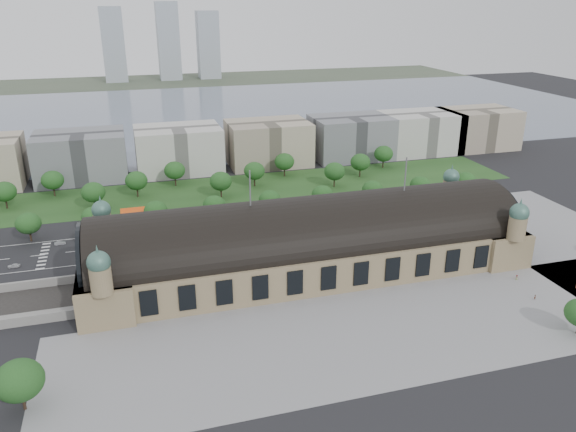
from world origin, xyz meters
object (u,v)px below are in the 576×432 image
object	(u,v)px
parked_car_2	(137,257)
bus_west	(249,238)
bus_east	(328,230)
traffic_car_3	(207,230)
parked_car_0	(117,264)
traffic_car_0	(14,266)
pedestrian_1	(535,297)
parked_car_6	(196,255)
bus_mid	(314,227)
parked_car_4	(141,261)
pedestrian_0	(517,278)
petrol_station	(140,212)
traffic_car_4	(309,226)
traffic_car_1	(60,243)
traffic_car_5	(347,217)
parked_car_5	(179,252)
parked_car_3	(150,256)
traffic_car_2	(133,253)
traffic_car_6	(428,217)
parked_car_1	(156,259)

from	to	relation	value
parked_car_2	bus_west	distance (m)	42.23
bus_east	traffic_car_3	bearing A→B (deg)	66.02
parked_car_0	parked_car_2	size ratio (longest dim) A/B	1.01
traffic_car_0	traffic_car_3	size ratio (longest dim) A/B	0.81
bus_east	pedestrian_1	world-z (taller)	bus_east
parked_car_6	bus_mid	distance (m)	50.66
parked_car_4	pedestrian_0	bearing A→B (deg)	40.54
petrol_station	traffic_car_4	xyz separation A→B (m)	(65.95, -30.29, -2.18)
traffic_car_1	traffic_car_5	bearing A→B (deg)	-95.10
parked_car_5	pedestrian_0	world-z (taller)	pedestrian_0
traffic_car_3	parked_car_0	bearing A→B (deg)	125.43
parked_car_3	pedestrian_1	xyz separation A→B (m)	(113.85, -65.45, 0.21)
traffic_car_1	traffic_car_2	size ratio (longest dim) A/B	0.87
traffic_car_3	pedestrian_0	bearing A→B (deg)	-123.57
traffic_car_5	parked_car_0	xyz separation A→B (m)	(-95.11, -20.31, 0.08)
traffic_car_3	traffic_car_2	bearing A→B (deg)	119.00
traffic_car_0	bus_mid	size ratio (longest dim) A/B	0.35
traffic_car_0	traffic_car_1	xyz separation A→B (m)	(13.95, 16.29, -0.04)
traffic_car_2	pedestrian_1	size ratio (longest dim) A/B	2.62
traffic_car_4	traffic_car_0	bearing A→B (deg)	-82.06
traffic_car_6	parked_car_4	size ratio (longest dim) A/B	1.25
traffic_car_5	parked_car_3	distance (m)	85.00
traffic_car_0	traffic_car_4	xyz separation A→B (m)	(110.95, 5.07, 0.08)
traffic_car_6	parked_car_2	distance (m)	121.64
traffic_car_5	parked_car_5	bearing A→B (deg)	104.00
traffic_car_1	bus_mid	size ratio (longest dim) A/B	0.34
petrol_station	parked_car_3	size ratio (longest dim) A/B	3.56
traffic_car_2	bus_mid	xyz separation A→B (m)	(71.42, 3.16, 0.98)
traffic_car_2	traffic_car_6	world-z (taller)	traffic_car_6
traffic_car_1	bus_mid	xyz separation A→B (m)	(98.00, -14.21, 0.96)
traffic_car_1	traffic_car_5	world-z (taller)	traffic_car_5
bus_west	traffic_car_0	bearing A→B (deg)	84.79
bus_west	traffic_car_1	bearing A→B (deg)	71.49
traffic_car_4	parked_car_2	xyz separation A→B (m)	(-69.20, -9.99, -0.12)
parked_car_2	petrol_station	bearing A→B (deg)	144.82
parked_car_5	traffic_car_4	bearing A→B (deg)	72.19
traffic_car_4	parked_car_4	distance (m)	69.44
traffic_car_5	traffic_car_6	world-z (taller)	traffic_car_6
parked_car_2	pedestrian_0	distance (m)	132.57
traffic_car_2	traffic_car_3	xyz separation A→B (m)	(29.57, 14.10, 0.10)
bus_west	bus_east	world-z (taller)	bus_west
parked_car_0	parked_car_6	xyz separation A→B (m)	(27.64, 0.00, -0.05)
traffic_car_0	bus_east	distance (m)	115.97
parked_car_1	parked_car_5	world-z (taller)	parked_car_5
traffic_car_5	traffic_car_6	size ratio (longest dim) A/B	0.73
parked_car_3	parked_car_1	bearing A→B (deg)	0.02
traffic_car_0	parked_car_2	world-z (taller)	traffic_car_0
bus_east	pedestrian_0	bearing A→B (deg)	-143.77
traffic_car_2	parked_car_1	xyz separation A→B (m)	(7.89, -7.84, 0.08)
traffic_car_5	pedestrian_1	size ratio (longest dim) A/B	2.34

